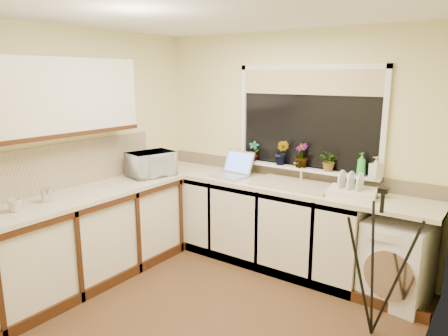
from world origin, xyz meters
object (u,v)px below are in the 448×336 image
Objects in this scene: kettle at (143,168)px; microwave at (151,164)px; cup_back at (381,193)px; dish_rack at (352,192)px; tripod at (377,263)px; plant_d at (330,161)px; plant_c at (301,155)px; plant_a at (254,151)px; steel_jar at (46,195)px; soap_bottle_green at (361,164)px; washing_machine at (397,262)px; soap_bottle_clear at (376,167)px; laptop at (233,170)px; cup_left at (14,205)px; plant_b at (282,153)px.

microwave reaches higher than kettle.
cup_back is at bearing -61.27° from microwave.
dish_rack is 2.15m from microwave.
plant_d is at bearing 133.86° from tripod.
cup_back is at bearing -8.40° from plant_c.
cup_back is at bearing -5.58° from plant_a.
steel_jar is at bearing -93.24° from kettle.
soap_bottle_green is at bearing -1.17° from plant_a.
washing_machine is 0.62× the size of tripod.
microwave is (0.05, 1.24, 0.07)m from steel_jar.
soap_bottle_clear is at bearing -57.95° from microwave.
laptop is 0.91m from microwave.
laptop is 1.05m from plant_d.
dish_rack is at bearing -61.88° from microwave.
plant_a is at bearing 178.65° from plant_c.
microwave reaches higher than cup_left.
tripod is at bearing -16.29° from laptop.
microwave is at bearing 89.11° from cup_left.
washing_machine is at bearing -37.05° from soap_bottle_clear.
soap_bottle_green is at bearing 22.49° from kettle.
plant_c is 0.77m from soap_bottle_clear.
plant_c is (-1.08, 0.25, 0.81)m from washing_machine.
washing_machine is at bearing 3.10° from laptop.
microwave is (-0.74, -0.52, 0.06)m from laptop.
kettle is 2.17m from dish_rack.
plant_d reaches higher than dish_rack.
kettle is at bearing -171.52° from dish_rack.
plant_b is at bearing 60.97° from cup_left.
washing_machine is at bearing 13.80° from kettle.
plant_d is 0.92× the size of soap_bottle_green.
cup_left is at bearing -106.14° from laptop.
soap_bottle_green reaches higher than steel_jar.
tripod reaches higher than cup_left.
tripod is at bearing -39.51° from plant_c.
plant_a is 1.09× the size of soap_bottle_clear.
plant_d is at bearing 2.15° from plant_c.
microwave is at bearing -139.33° from plant_a.
tripod is (2.51, -0.01, -0.42)m from kettle.
soap_bottle_green is (2.07, 0.86, 0.14)m from kettle.
plant_a is 0.86× the size of plant_c.
cup_left is (-2.56, -2.03, 0.58)m from washing_machine.
soap_bottle_clear is (0.14, -0.00, -0.01)m from soap_bottle_green.
kettle reaches higher than steel_jar.
washing_machine is 3.16× the size of kettle.
plant_c is at bearing 3.34° from plant_b.
plant_c reaches higher than washing_machine.
cup_left is at bearing -133.76° from washing_machine.
cup_left is (0.03, -0.30, -0.01)m from steel_jar.
laptop is at bearing -173.33° from washing_machine.
dish_rack is 0.33m from soap_bottle_clear.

